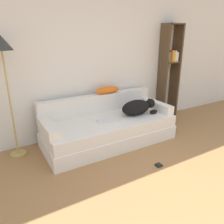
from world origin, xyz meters
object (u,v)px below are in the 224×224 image
Objects in this scene: laptop at (109,121)px; throw_pillow at (108,90)px; power_adapter at (159,165)px; floor_lamp at (2,54)px; dog at (138,107)px; bookshelf at (170,68)px; couch at (109,131)px.

laptop is 0.81× the size of throw_pillow.
power_adapter is at bearing -62.52° from laptop.
throw_pillow is 1.73m from floor_lamp.
dog is 2.18m from floor_lamp.
laptop reaches higher than power_adapter.
power_adapter is at bearing -135.85° from bookshelf.
floor_lamp is at bearing 167.03° from couch.
bookshelf is (1.47, 0.02, 0.28)m from throw_pillow.
couch is 1.92m from floor_lamp.
couch is at bearing -12.97° from floor_lamp.
floor_lamp reaches higher than power_adapter.
floor_lamp reaches higher than laptop.
power_adapter is at bearing -88.42° from throw_pillow.
dog reaches higher than laptop.
power_adapter is (0.04, -1.37, -0.78)m from throw_pillow.
floor_lamp is at bearing 168.78° from dog.
bookshelf reaches higher than couch.
dog is at bearing -51.96° from throw_pillow.
floor_lamp is at bearing -177.94° from throw_pillow.
power_adapter is at bearing -108.33° from dog.
dog reaches higher than power_adapter.
bookshelf is (1.71, 0.48, 0.66)m from laptop.
throw_pillow is at bearing 91.58° from power_adapter.
laptop is at bearing -178.15° from dog.
dog is at bearing -157.59° from bookshelf.
bookshelf is 1.11× the size of floor_lamp.
couch is 0.24m from laptop.
bookshelf reaches higher than dog.
power_adapter is (1.63, -1.31, -1.47)m from floor_lamp.
throw_pillow is 0.24× the size of bookshelf.
floor_lamp is (-1.40, 0.32, 1.28)m from couch.
dog is 0.38× the size of floor_lamp.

